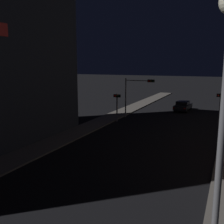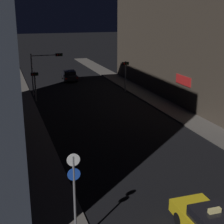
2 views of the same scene
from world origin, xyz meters
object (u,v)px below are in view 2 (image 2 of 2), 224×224
Objects in this scene: traffic_light_overhead at (44,65)px; traffic_light_left_kerb at (35,80)px; far_car at (69,75)px; sign_pole_left at (74,192)px; traffic_light_right_kerb at (125,70)px.

traffic_light_overhead is 3.28m from traffic_light_left_kerb.
traffic_light_overhead is at bearing 62.45° from traffic_light_left_kerb.
traffic_light_left_kerb is (-5.80, -10.27, 1.63)m from far_car.
traffic_light_overhead reaches higher than far_car.
traffic_light_left_kerb is at bearing -119.44° from far_car.
sign_pole_left is at bearing -101.08° from far_car.
far_car is 9.18m from traffic_light_overhead.
far_car is 1.11× the size of sign_pole_left.
traffic_light_right_kerb reaches higher than traffic_light_left_kerb.
traffic_light_left_kerb is 0.88× the size of traffic_light_right_kerb.
traffic_light_overhead is 9.67m from traffic_light_right_kerb.
far_car is at bearing 60.56° from traffic_light_left_kerb.
traffic_light_overhead is 1.32× the size of traffic_light_right_kerb.
traffic_light_left_kerb is 0.79× the size of sign_pole_left.
sign_pole_left is (-1.07, -24.79, 0.20)m from traffic_light_left_kerb.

